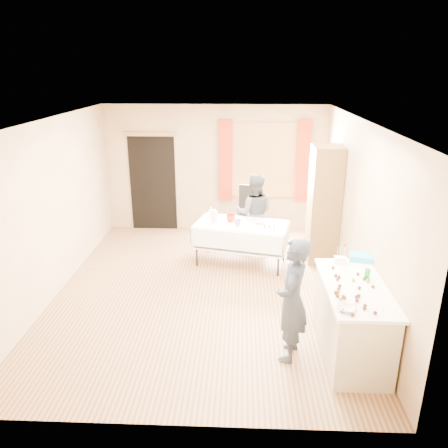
{
  "coord_description": "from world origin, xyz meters",
  "views": [
    {
      "loc": [
        0.56,
        -6.06,
        3.29
      ],
      "look_at": [
        0.3,
        0.0,
        1.1
      ],
      "focal_mm": 35.0,
      "sensor_mm": 36.0,
      "label": 1
    }
  ],
  "objects_px": {
    "cabinet": "(324,205)",
    "chair": "(248,224)",
    "girl": "(292,300)",
    "counter": "(352,320)",
    "party_table": "(241,240)",
    "woman": "(254,213)"
  },
  "relations": [
    {
      "from": "cabinet",
      "to": "chair",
      "type": "bearing_deg",
      "value": 145.67
    },
    {
      "from": "cabinet",
      "to": "girl",
      "type": "bearing_deg",
      "value": -106.28
    },
    {
      "from": "counter",
      "to": "chair",
      "type": "distance_m",
      "value": 3.83
    },
    {
      "from": "party_table",
      "to": "chair",
      "type": "relative_size",
      "value": 1.58
    },
    {
      "from": "counter",
      "to": "chair",
      "type": "height_order",
      "value": "chair"
    },
    {
      "from": "chair",
      "to": "girl",
      "type": "distance_m",
      "value": 3.79
    },
    {
      "from": "woman",
      "to": "counter",
      "type": "bearing_deg",
      "value": 112.34
    },
    {
      "from": "chair",
      "to": "girl",
      "type": "relative_size",
      "value": 0.72
    },
    {
      "from": "cabinet",
      "to": "counter",
      "type": "distance_m",
      "value": 2.81
    },
    {
      "from": "party_table",
      "to": "chair",
      "type": "xyz_separation_m",
      "value": [
        0.13,
        1.12,
        -0.12
      ]
    },
    {
      "from": "party_table",
      "to": "chair",
      "type": "distance_m",
      "value": 1.14
    },
    {
      "from": "cabinet",
      "to": "girl",
      "type": "relative_size",
      "value": 1.35
    },
    {
      "from": "counter",
      "to": "woman",
      "type": "relative_size",
      "value": 1.01
    },
    {
      "from": "party_table",
      "to": "girl",
      "type": "xyz_separation_m",
      "value": [
        0.6,
        -2.62,
        0.31
      ]
    },
    {
      "from": "girl",
      "to": "woman",
      "type": "bearing_deg",
      "value": -159.2
    },
    {
      "from": "cabinet",
      "to": "counter",
      "type": "relative_size",
      "value": 1.37
    },
    {
      "from": "party_table",
      "to": "woman",
      "type": "relative_size",
      "value": 1.17
    },
    {
      "from": "cabinet",
      "to": "woman",
      "type": "bearing_deg",
      "value": 162.98
    },
    {
      "from": "counter",
      "to": "party_table",
      "type": "distance_m",
      "value": 2.85
    },
    {
      "from": "counter",
      "to": "woman",
      "type": "xyz_separation_m",
      "value": [
        -1.09,
        3.12,
        0.29
      ]
    },
    {
      "from": "cabinet",
      "to": "woman",
      "type": "distance_m",
      "value": 1.28
    },
    {
      "from": "cabinet",
      "to": "woman",
      "type": "height_order",
      "value": "cabinet"
    }
  ]
}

